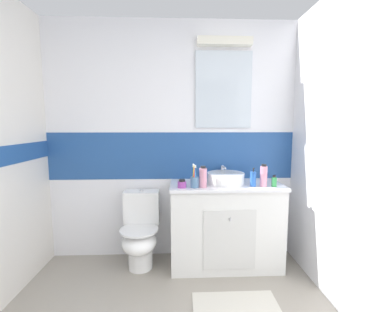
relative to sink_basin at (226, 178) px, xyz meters
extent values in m
cube|color=white|center=(-0.54, 0.29, -0.48)|extent=(3.20, 0.10, 0.85)
cube|color=#234C8C|center=(-0.54, 0.29, 0.19)|extent=(3.20, 0.10, 0.50)
cube|color=white|center=(-0.54, 0.29, 1.02)|extent=(3.20, 0.10, 1.15)
cube|color=silver|center=(0.00, 0.23, 0.88)|extent=(0.59, 0.02, 0.78)
cube|color=white|center=(0.00, 0.19, 1.36)|extent=(0.55, 0.10, 0.08)
cube|color=white|center=(0.81, -0.96, 0.34)|extent=(0.10, 3.48, 2.50)
cube|color=silver|center=(0.00, 0.00, -0.50)|extent=(1.09, 0.49, 0.82)
cube|color=white|center=(0.00, -0.01, -0.07)|extent=(1.11, 0.51, 0.03)
cube|color=silver|center=(0.00, -0.25, -0.54)|extent=(0.49, 0.01, 0.57)
cylinder|color=silver|center=(0.00, -0.26, -0.33)|extent=(0.02, 0.02, 0.03)
cylinder|color=white|center=(0.00, 0.00, 0.00)|extent=(0.37, 0.37, 0.11)
cylinder|color=#B3B3B8|center=(0.00, 0.00, 0.04)|extent=(0.30, 0.30, 0.01)
cylinder|color=silver|center=(0.00, 0.21, 0.02)|extent=(0.03, 0.03, 0.15)
cylinder|color=silver|center=(0.00, 0.11, 0.09)|extent=(0.02, 0.16, 0.02)
cylinder|color=white|center=(-0.85, -0.04, -0.82)|extent=(0.24, 0.24, 0.18)
ellipsoid|color=white|center=(-0.85, -0.08, -0.62)|extent=(0.34, 0.42, 0.22)
cylinder|color=white|center=(-0.85, -0.08, -0.50)|extent=(0.37, 0.37, 0.02)
cube|color=white|center=(-0.85, 0.13, -0.34)|extent=(0.36, 0.17, 0.35)
cylinder|color=silver|center=(-0.85, 0.13, -0.15)|extent=(0.04, 0.04, 0.02)
cylinder|color=#4C7299|center=(-0.32, -0.16, -0.01)|extent=(0.08, 0.08, 0.10)
cylinder|color=gold|center=(-0.33, -0.17, 0.06)|extent=(0.02, 0.04, 0.18)
cube|color=white|center=(-0.33, -0.17, 0.15)|extent=(0.01, 0.02, 0.03)
cylinder|color=#D83F4C|center=(-0.32, -0.17, 0.06)|extent=(0.01, 0.01, 0.17)
cube|color=white|center=(-0.32, -0.17, 0.15)|extent=(0.01, 0.02, 0.03)
cylinder|color=#338CD8|center=(-0.31, -0.17, 0.06)|extent=(0.03, 0.03, 0.17)
cube|color=white|center=(-0.31, -0.17, 0.14)|extent=(0.02, 0.02, 0.03)
cylinder|color=#2659B2|center=(0.24, -0.14, 0.01)|extent=(0.06, 0.06, 0.14)
cylinder|color=#262626|center=(0.24, -0.14, 0.10)|extent=(0.01, 0.01, 0.04)
cylinder|color=#262626|center=(0.24, -0.15, 0.12)|extent=(0.01, 0.02, 0.01)
cylinder|color=pink|center=(0.33, -0.15, 0.04)|extent=(0.07, 0.07, 0.19)
cylinder|color=black|center=(0.33, -0.15, 0.15)|extent=(0.05, 0.05, 0.02)
cube|color=green|center=(0.43, -0.16, -0.01)|extent=(0.04, 0.03, 0.09)
cylinder|color=black|center=(0.43, -0.16, 0.04)|extent=(0.03, 0.03, 0.02)
cylinder|color=pink|center=(-0.24, -0.15, 0.03)|extent=(0.07, 0.07, 0.18)
cylinder|color=black|center=(-0.24, -0.15, 0.13)|extent=(0.05, 0.05, 0.02)
cylinder|color=#993F99|center=(-0.44, -0.16, -0.03)|extent=(0.08, 0.08, 0.06)
cylinder|color=black|center=(-0.44, -0.16, 0.01)|extent=(0.06, 0.06, 0.02)
cube|color=beige|center=(-0.01, -0.67, -0.90)|extent=(0.68, 0.39, 0.01)
camera|label=1|loc=(-0.44, -2.56, 0.53)|focal=24.65mm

